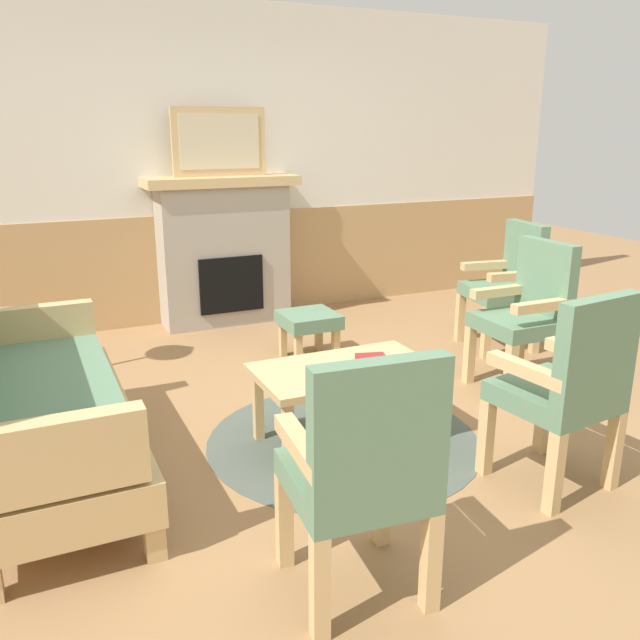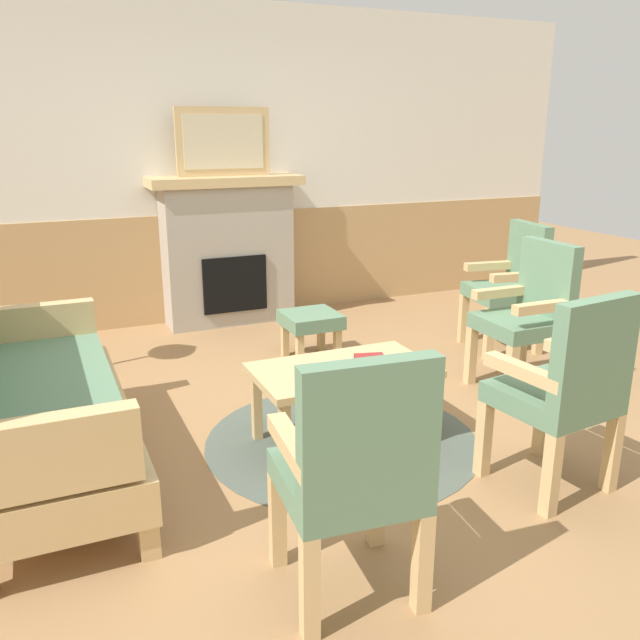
% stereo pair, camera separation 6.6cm
% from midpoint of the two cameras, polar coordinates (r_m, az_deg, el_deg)
% --- Properties ---
extents(ground_plane, '(14.00, 14.00, 0.00)m').
position_cam_midpoint_polar(ground_plane, '(3.91, 1.68, -9.08)').
color(ground_plane, '#997047').
extents(wall_back, '(7.20, 0.14, 2.70)m').
position_cam_midpoint_polar(wall_back, '(5.98, -9.61, 12.63)').
color(wall_back, silver).
rests_on(wall_back, ground_plane).
extents(fireplace, '(1.30, 0.44, 1.28)m').
position_cam_midpoint_polar(fireplace, '(5.82, -8.64, 6.04)').
color(fireplace, '#A39989').
rests_on(fireplace, ground_plane).
extents(framed_picture, '(0.80, 0.04, 0.56)m').
position_cam_midpoint_polar(framed_picture, '(5.73, -9.04, 15.00)').
color(framed_picture, tan).
rests_on(framed_picture, fireplace).
extents(couch, '(0.70, 1.80, 0.98)m').
position_cam_midpoint_polar(couch, '(3.47, -23.48, -6.82)').
color(couch, tan).
rests_on(couch, ground_plane).
extents(coffee_table, '(0.96, 0.56, 0.44)m').
position_cam_midpoint_polar(coffee_table, '(3.58, 1.57, -4.88)').
color(coffee_table, tan).
rests_on(coffee_table, ground_plane).
extents(round_rug, '(1.52, 1.52, 0.01)m').
position_cam_midpoint_polar(round_rug, '(3.73, 1.53, -10.36)').
color(round_rug, '#4C564C').
rests_on(round_rug, ground_plane).
extents(book_on_table, '(0.20, 0.20, 0.03)m').
position_cam_midpoint_polar(book_on_table, '(3.62, 4.03, -3.46)').
color(book_on_table, maroon).
rests_on(book_on_table, coffee_table).
extents(footstool, '(0.40, 0.40, 0.36)m').
position_cam_midpoint_polar(footstool, '(4.88, -1.36, -0.24)').
color(footstool, tan).
rests_on(footstool, ground_plane).
extents(armchair_near_fireplace, '(0.55, 0.55, 0.98)m').
position_cam_midpoint_polar(armchair_near_fireplace, '(5.30, 15.66, 3.35)').
color(armchair_near_fireplace, tan).
rests_on(armchair_near_fireplace, ground_plane).
extents(armchair_by_window_left, '(0.49, 0.49, 0.98)m').
position_cam_midpoint_polar(armchair_by_window_left, '(4.49, 17.16, 0.90)').
color(armchair_by_window_left, tan).
rests_on(armchair_by_window_left, ground_plane).
extents(armchair_front_left, '(0.53, 0.53, 0.98)m').
position_cam_midpoint_polar(armchair_front_left, '(3.27, 20.16, -5.16)').
color(armchair_front_left, tan).
rests_on(armchair_front_left, ground_plane).
extents(armchair_front_center, '(0.52, 0.52, 0.98)m').
position_cam_midpoint_polar(armchair_front_center, '(2.36, 2.95, -12.62)').
color(armchair_front_center, tan).
rests_on(armchair_front_center, ground_plane).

